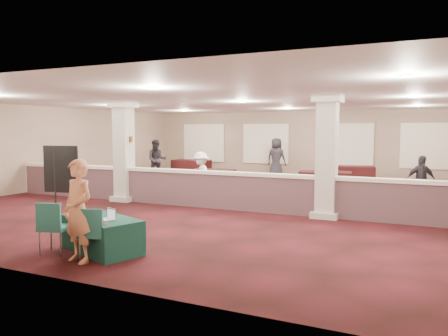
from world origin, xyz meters
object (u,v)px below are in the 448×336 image
at_px(woman, 78,211).
at_px(conf_chair_side, 52,224).
at_px(far_table_front_left, 213,178).
at_px(far_table_front_center, 198,185).
at_px(far_table_back_center, 325,182).
at_px(attendee_b, 201,175).
at_px(near_table, 102,234).
at_px(easel_board, 61,170).
at_px(far_table_back_right, 351,175).
at_px(attendee_c, 421,181).
at_px(attendee_d, 276,158).
at_px(far_table_back_left, 191,168).
at_px(conf_chair_main, 93,230).
at_px(attendee_a, 157,160).

bearing_deg(woman, conf_chair_side, -178.28).
distance_m(far_table_front_left, far_table_front_center, 2.35).
bearing_deg(far_table_back_center, attendee_b, -137.49).
bearing_deg(near_table, easel_board, 164.85).
height_order(near_table, far_table_back_right, far_table_back_right).
height_order(attendee_c, attendee_d, attendee_d).
xyz_separation_m(near_table, far_table_back_center, (2.18, 9.70, 0.06)).
height_order(near_table, woman, woman).
bearing_deg(far_table_front_left, far_table_back_left, 130.33).
relative_size(near_table, conf_chair_main, 1.76).
xyz_separation_m(near_table, easel_board, (-3.72, 2.70, 0.86)).
relative_size(conf_chair_main, far_table_front_center, 0.54).
relative_size(far_table_back_center, attendee_b, 1.20).
xyz_separation_m(far_table_back_center, attendee_b, (-3.49, -3.20, 0.40)).
distance_m(near_table, attendee_b, 6.65).
height_order(far_table_back_center, far_table_back_right, far_table_back_right).
height_order(far_table_front_center, far_table_back_left, far_table_back_left).
relative_size(far_table_front_left, attendee_a, 0.92).
xyz_separation_m(woman, far_table_back_left, (-5.38, 13.70, -0.52)).
relative_size(conf_chair_side, attendee_d, 0.51).
xyz_separation_m(conf_chair_main, woman, (-0.21, -0.12, 0.34)).
relative_size(attendee_c, attendee_d, 0.80).
bearing_deg(attendee_b, far_table_back_left, 165.61).
height_order(conf_chair_main, far_table_front_left, conf_chair_main).
bearing_deg(far_table_front_center, easel_board, -112.86).
height_order(attendee_b, attendee_d, attendee_d).
bearing_deg(attendee_a, far_table_back_center, -38.64).
bearing_deg(far_table_back_center, attendee_c, -27.75).
relative_size(far_table_front_left, attendee_c, 1.11).
distance_m(far_table_front_left, far_table_back_center, 4.50).
height_order(easel_board, attendee_c, easel_board).
bearing_deg(far_table_front_center, far_table_front_left, 102.27).
relative_size(far_table_back_right, attendee_b, 1.21).
height_order(attendee_b, attendee_c, attendee_b).
xyz_separation_m(conf_chair_main, attendee_b, (-1.61, 7.08, 0.22)).
bearing_deg(attendee_a, conf_chair_side, -98.39).
distance_m(conf_chair_main, attendee_a, 12.61).
bearing_deg(easel_board, far_table_back_center, 41.80).
height_order(woman, far_table_back_left, woman).
xyz_separation_m(far_table_back_center, attendee_c, (3.23, -1.70, 0.38)).
distance_m(conf_chair_side, far_table_back_right, 13.51).
height_order(conf_chair_main, woman, woman).
relative_size(easel_board, far_table_back_left, 0.99).
relative_size(far_table_front_center, attendee_b, 1.12).
bearing_deg(woman, far_table_back_center, 90.74).
distance_m(conf_chair_main, attendee_b, 7.27).
height_order(easel_board, far_table_front_left, easel_board).
bearing_deg(woman, far_table_back_right, 91.03).
relative_size(woman, attendee_d, 0.94).
bearing_deg(far_table_back_left, far_table_front_center, -59.10).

